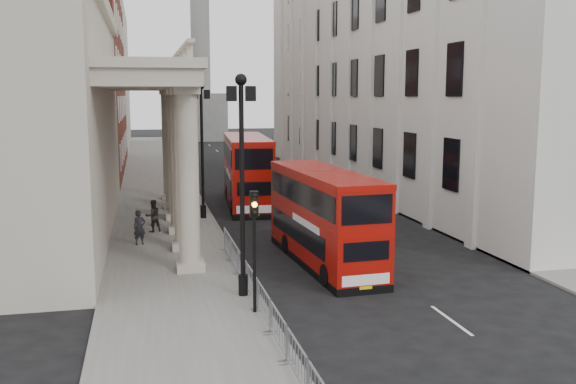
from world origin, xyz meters
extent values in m
plane|color=black|center=(0.00, 0.00, 0.00)|extent=(260.00, 260.00, 0.00)
cube|color=slate|center=(-3.00, 30.00, 0.06)|extent=(6.00, 140.00, 0.12)
cube|color=slate|center=(13.50, 30.00, 0.06)|extent=(3.00, 140.00, 0.12)
cube|color=slate|center=(-0.05, 30.00, 0.07)|extent=(0.20, 140.00, 0.14)
cube|color=#A99F8E|center=(-10.50, 18.00, 6.00)|extent=(9.00, 28.00, 12.00)
cube|color=maroon|center=(-10.50, 48.00, 11.00)|extent=(9.00, 32.00, 22.00)
cube|color=#A99F8E|center=(-10.50, 80.00, 10.00)|extent=(9.00, 30.00, 20.00)
cube|color=beige|center=(16.00, 32.00, 12.50)|extent=(8.00, 55.00, 25.00)
cube|color=#60605E|center=(6.00, 92.00, 4.00)|extent=(8.00, 8.00, 8.00)
cylinder|color=black|center=(-0.60, 4.00, 0.52)|extent=(0.36, 0.36, 0.80)
cylinder|color=black|center=(-0.60, 4.00, 4.12)|extent=(0.18, 0.18, 8.00)
sphere|color=black|center=(-0.60, 4.00, 8.22)|extent=(0.44, 0.44, 0.44)
cube|color=black|center=(-0.25, 4.00, 7.72)|extent=(0.35, 0.35, 0.55)
cube|color=black|center=(-0.95, 4.00, 7.72)|extent=(0.35, 0.35, 0.55)
cylinder|color=black|center=(-0.60, 20.00, 0.52)|extent=(0.36, 0.36, 0.80)
cylinder|color=black|center=(-0.60, 20.00, 4.12)|extent=(0.18, 0.18, 8.00)
sphere|color=black|center=(-0.60, 20.00, 8.22)|extent=(0.44, 0.44, 0.44)
cube|color=black|center=(-0.25, 20.00, 7.72)|extent=(0.35, 0.35, 0.55)
cube|color=black|center=(-0.95, 20.00, 7.72)|extent=(0.35, 0.35, 0.55)
cylinder|color=black|center=(-0.60, 36.00, 0.52)|extent=(0.36, 0.36, 0.80)
cylinder|color=black|center=(-0.60, 36.00, 4.12)|extent=(0.18, 0.18, 8.00)
sphere|color=black|center=(-0.60, 36.00, 8.22)|extent=(0.44, 0.44, 0.44)
cube|color=black|center=(-0.25, 36.00, 7.72)|extent=(0.35, 0.35, 0.55)
cube|color=black|center=(-0.95, 36.00, 7.72)|extent=(0.35, 0.35, 0.55)
cylinder|color=black|center=(-0.50, 2.00, 1.82)|extent=(0.12, 0.12, 3.40)
cube|color=black|center=(-0.50, 2.00, 3.97)|extent=(0.28, 0.22, 0.90)
sphere|color=black|center=(-0.50, 1.87, 4.27)|extent=(0.18, 0.18, 0.18)
sphere|color=orange|center=(-0.50, 1.87, 3.97)|extent=(0.18, 0.18, 0.18)
sphere|color=black|center=(-0.50, 1.87, 3.67)|extent=(0.18, 0.18, 0.18)
cube|color=gray|center=(-0.35, -3.65, 0.67)|extent=(0.50, 2.30, 1.10)
cube|color=gray|center=(-0.35, -1.30, 0.67)|extent=(0.50, 2.30, 1.10)
cube|color=gray|center=(-0.35, 1.05, 0.67)|extent=(0.50, 2.30, 1.10)
cube|color=gray|center=(-0.35, 3.40, 0.67)|extent=(0.50, 2.30, 1.10)
cube|color=gray|center=(-0.35, 5.75, 0.67)|extent=(0.50, 2.30, 1.10)
cube|color=gray|center=(-0.35, 8.10, 0.67)|extent=(0.50, 2.30, 1.10)
cube|color=gray|center=(-0.35, 10.45, 0.67)|extent=(0.50, 2.30, 1.10)
cube|color=#9A0C07|center=(3.79, 8.23, 1.27)|extent=(2.92, 10.01, 1.88)
cube|color=#9A0C07|center=(3.79, 8.23, 3.23)|extent=(2.92, 10.01, 1.65)
cube|color=#9A0C07|center=(3.79, 8.23, 4.17)|extent=(2.96, 10.05, 0.24)
cube|color=black|center=(3.79, 8.23, 0.16)|extent=(2.94, 10.01, 0.33)
cube|color=black|center=(3.79, 8.23, 1.51)|extent=(2.87, 8.13, 0.94)
cube|color=black|center=(3.79, 8.23, 3.32)|extent=(2.95, 9.45, 1.04)
cube|color=white|center=(4.08, 3.30, 0.61)|extent=(1.98, 0.17, 0.42)
cube|color=yellow|center=(4.08, 3.29, 0.30)|extent=(0.52, 0.07, 0.12)
cylinder|color=black|center=(2.93, 4.74, 0.47)|extent=(0.36, 0.96, 0.94)
cylinder|color=black|center=(5.05, 4.86, 0.47)|extent=(0.36, 0.96, 0.94)
cylinder|color=black|center=(2.59, 10.47, 0.47)|extent=(0.36, 0.96, 0.94)
cylinder|color=black|center=(4.72, 10.60, 0.47)|extent=(0.36, 0.96, 0.94)
cube|color=#950C06|center=(2.91, 24.66, 1.44)|extent=(3.54, 11.35, 2.13)
cube|color=#950C06|center=(2.91, 24.66, 3.65)|extent=(3.54, 11.35, 1.86)
cube|color=#950C06|center=(2.91, 24.66, 4.71)|extent=(3.58, 11.40, 0.27)
cube|color=black|center=(2.91, 24.66, 0.19)|extent=(3.56, 11.36, 0.37)
cube|color=black|center=(2.91, 24.66, 1.70)|extent=(3.43, 9.24, 1.06)
cube|color=black|center=(2.91, 24.66, 3.75)|extent=(3.55, 10.72, 1.17)
cube|color=white|center=(2.46, 19.09, 0.69)|extent=(2.23, 0.24, 0.48)
cube|color=yellow|center=(2.46, 19.08, 0.34)|extent=(0.59, 0.09, 0.14)
cylinder|color=black|center=(1.40, 20.88, 0.53)|extent=(0.42, 1.09, 1.06)
cylinder|color=black|center=(3.80, 20.69, 0.53)|extent=(0.42, 1.09, 1.06)
cylinder|color=black|center=(1.91, 27.35, 0.53)|extent=(0.42, 1.09, 1.06)
cylinder|color=black|center=(4.31, 27.16, 0.53)|extent=(0.42, 1.09, 1.06)
imported|color=black|center=(-4.45, 13.46, 1.00)|extent=(0.76, 0.64, 1.77)
imported|color=black|center=(-3.72, 16.47, 1.02)|extent=(1.06, 0.95, 1.80)
imported|color=black|center=(-2.01, 22.34, 0.96)|extent=(0.98, 0.89, 1.68)
camera|label=1|loc=(-4.17, -19.37, 7.66)|focal=40.00mm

